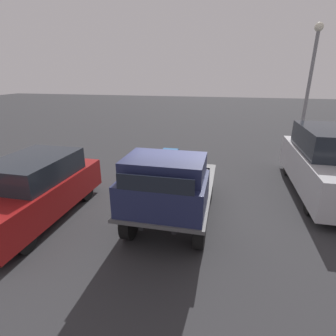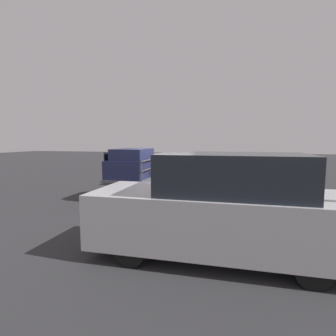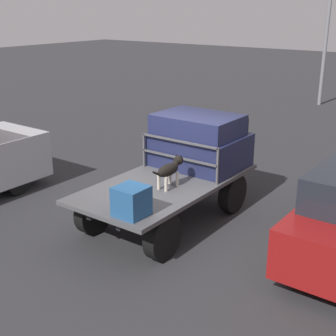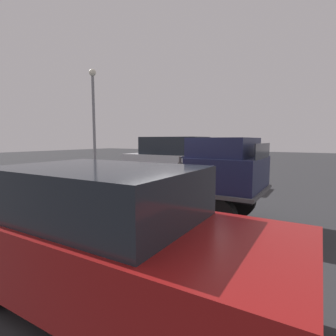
# 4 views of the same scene
# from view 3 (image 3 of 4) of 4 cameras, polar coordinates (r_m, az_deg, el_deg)

# --- Properties ---
(ground_plane) EXTENTS (80.00, 80.00, 0.00)m
(ground_plane) POSITION_cam_3_polar(r_m,az_deg,el_deg) (9.73, -0.17, -6.48)
(ground_plane) COLOR #2D2D30
(flatbed_truck) EXTENTS (4.01, 2.00, 0.89)m
(flatbed_truck) POSITION_cam_3_polar(r_m,az_deg,el_deg) (9.47, -0.17, -2.99)
(flatbed_truck) COLOR black
(flatbed_truck) RESTS_ON ground
(truck_cab) EXTENTS (1.47, 1.88, 1.15)m
(truck_cab) POSITION_cam_3_polar(r_m,az_deg,el_deg) (10.14, 3.84, 3.25)
(truck_cab) COLOR #1E2347
(truck_cab) RESTS_ON flatbed_truck
(truck_headboard) EXTENTS (0.04, 1.88, 0.75)m
(truck_headboard) POSITION_cam_3_polar(r_m,az_deg,el_deg) (9.54, 1.33, 1.97)
(truck_headboard) COLOR #4C4C4F
(truck_headboard) RESTS_ON flatbed_truck
(dog) EXTENTS (0.95, 0.23, 0.59)m
(dog) POSITION_cam_3_polar(r_m,az_deg,el_deg) (8.97, 0.27, -0.11)
(dog) COLOR beige
(dog) RESTS_ON flatbed_truck
(cargo_crate) EXTENTS (0.50, 0.50, 0.50)m
(cargo_crate) POSITION_cam_3_polar(r_m,az_deg,el_deg) (7.80, -4.49, -4.04)
(cargo_crate) COLOR #235184
(cargo_crate) RESTS_ON flatbed_truck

